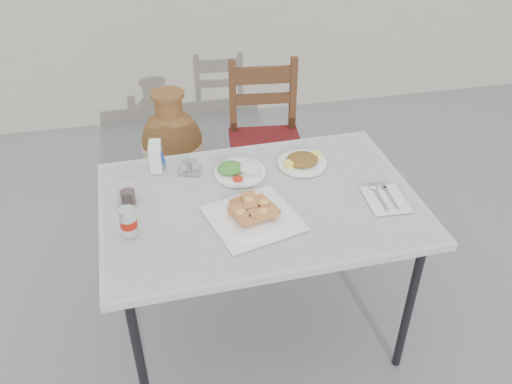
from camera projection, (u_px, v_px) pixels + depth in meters
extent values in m
plane|color=slate|center=(250.00, 346.00, 2.55)|extent=(80.00, 80.00, 0.00)
cylinder|color=black|center=(140.00, 361.00, 2.05)|extent=(0.04, 0.04, 0.73)
cylinder|color=black|center=(409.00, 308.00, 2.26)|extent=(0.04, 0.04, 0.73)
cylinder|color=black|center=(130.00, 243.00, 2.60)|extent=(0.04, 0.04, 0.73)
cylinder|color=black|center=(347.00, 209.00, 2.81)|extent=(0.04, 0.04, 0.73)
cube|color=white|center=(260.00, 203.00, 2.20)|extent=(1.30, 0.90, 0.03)
cube|color=white|center=(260.00, 200.00, 2.19)|extent=(1.26, 0.86, 0.01)
cube|color=silver|center=(253.00, 218.00, 2.09)|extent=(0.40, 0.40, 0.00)
cylinder|color=white|center=(253.00, 216.00, 2.08)|extent=(0.29, 0.29, 0.01)
cylinder|color=white|center=(253.00, 217.00, 2.09)|extent=(0.29, 0.29, 0.01)
cylinder|color=white|center=(240.00, 173.00, 2.34)|extent=(0.22, 0.22, 0.01)
ellipsoid|color=silver|center=(250.00, 168.00, 2.32)|extent=(0.09, 0.09, 0.05)
ellipsoid|color=#2B6B1E|center=(230.00, 168.00, 2.33)|extent=(0.11, 0.10, 0.05)
cylinder|color=red|center=(238.00, 179.00, 2.28)|extent=(0.04, 0.04, 0.01)
cylinder|color=white|center=(302.00, 163.00, 2.40)|extent=(0.22, 0.22, 0.01)
ellipsoid|color=#2F6E1B|center=(302.00, 159.00, 2.39)|extent=(0.14, 0.13, 0.04)
cylinder|color=#FBE344|center=(289.00, 165.00, 2.35)|extent=(0.05, 0.04, 0.04)
cylinder|color=#FBE344|center=(316.00, 155.00, 2.41)|extent=(0.05, 0.04, 0.04)
cylinder|color=white|center=(128.00, 222.00, 1.98)|extent=(0.06, 0.06, 0.11)
cylinder|color=#A91B0C|center=(129.00, 223.00, 1.98)|extent=(0.06, 0.06, 0.03)
cylinder|color=silver|center=(126.00, 210.00, 1.95)|extent=(0.06, 0.06, 0.00)
cylinder|color=white|center=(127.00, 193.00, 2.14)|extent=(0.07, 0.07, 0.09)
cylinder|color=black|center=(128.00, 197.00, 2.15)|extent=(0.06, 0.06, 0.06)
cube|color=silver|center=(156.00, 156.00, 2.34)|extent=(0.06, 0.10, 0.12)
cube|color=#1742B1|center=(163.00, 158.00, 2.35)|extent=(0.02, 0.05, 0.07)
cube|color=silver|center=(190.00, 170.00, 2.35)|extent=(0.11, 0.10, 0.01)
cylinder|color=white|center=(184.00, 167.00, 2.32)|extent=(0.02, 0.02, 0.05)
cylinder|color=white|center=(195.00, 166.00, 2.32)|extent=(0.02, 0.02, 0.05)
cylinder|color=silver|center=(189.00, 163.00, 2.35)|extent=(0.03, 0.03, 0.05)
cube|color=silver|center=(385.00, 199.00, 2.19)|extent=(0.16, 0.21, 0.00)
cube|color=silver|center=(380.00, 199.00, 2.18)|extent=(0.02, 0.16, 0.00)
ellipsoid|color=silver|center=(373.00, 186.00, 2.25)|extent=(0.04, 0.05, 0.01)
cube|color=silver|center=(391.00, 198.00, 2.19)|extent=(0.02, 0.16, 0.00)
cube|color=silver|center=(383.00, 185.00, 2.26)|extent=(0.03, 0.05, 0.00)
cube|color=#35200E|center=(239.00, 200.00, 3.12)|extent=(0.04, 0.04, 0.44)
cube|color=#35200E|center=(299.00, 197.00, 3.15)|extent=(0.04, 0.04, 0.44)
cube|color=#35200E|center=(235.00, 167.00, 3.40)|extent=(0.04, 0.04, 0.44)
cube|color=#35200E|center=(290.00, 164.00, 3.43)|extent=(0.04, 0.04, 0.44)
cube|color=maroon|center=(266.00, 147.00, 3.13)|extent=(0.45, 0.45, 0.05)
cube|color=#35200E|center=(233.00, 100.00, 3.13)|extent=(0.04, 0.04, 0.49)
cube|color=#35200E|center=(293.00, 97.00, 3.16)|extent=(0.04, 0.04, 0.49)
cube|color=#35200E|center=(263.00, 75.00, 3.06)|extent=(0.39, 0.07, 0.10)
cube|color=#35200E|center=(263.00, 99.00, 3.14)|extent=(0.39, 0.07, 0.06)
cylinder|color=brown|center=(176.00, 182.00, 3.59)|extent=(0.29, 0.29, 0.07)
ellipsoid|color=brown|center=(173.00, 145.00, 3.42)|extent=(0.39, 0.39, 0.48)
cylinder|color=beige|center=(173.00, 145.00, 3.42)|extent=(0.39, 0.39, 0.06)
cylinder|color=brown|center=(169.00, 107.00, 3.27)|extent=(0.17, 0.17, 0.15)
cylinder|color=brown|center=(167.00, 94.00, 3.22)|extent=(0.20, 0.20, 0.02)
cube|color=#9E9383|center=(184.00, 39.00, 4.18)|extent=(6.00, 0.25, 1.20)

